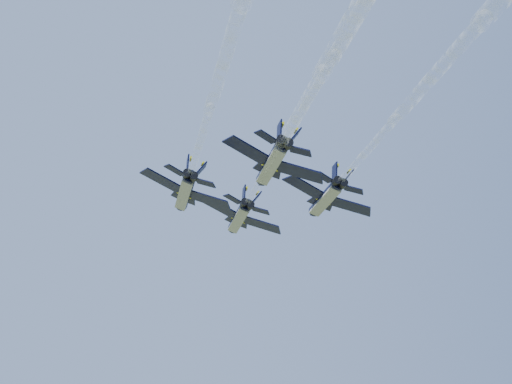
{
  "coord_description": "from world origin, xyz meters",
  "views": [
    {
      "loc": [
        -14.32,
        -114.29,
        58.81
      ],
      "look_at": [
        1.12,
        -1.01,
        97.15
      ],
      "focal_mm": 55.0,
      "sensor_mm": 36.0,
      "label": 1
    }
  ],
  "objects": [
    {
      "name": "jet_right",
      "position": [
        11.71,
        -2.35,
        96.12
      ],
      "size": [
        13.94,
        18.79,
        5.88
      ],
      "rotation": [
        0.0,
        0.36,
        0.04
      ],
      "color": "black"
    },
    {
      "name": "jet_lead",
      "position": [
        -0.25,
        9.57,
        96.12
      ],
      "size": [
        13.94,
        18.79,
        5.88
      ],
      "rotation": [
        0.0,
        0.36,
        0.04
      ],
      "color": "black"
    },
    {
      "name": "jet_slot",
      "position": [
        1.19,
        -16.3,
        96.12
      ],
      "size": [
        13.94,
        18.79,
        5.88
      ],
      "rotation": [
        0.0,
        0.36,
        0.04
      ],
      "color": "black"
    },
    {
      "name": "jet_left",
      "position": [
        -9.82,
        -2.47,
        96.12
      ],
      "size": [
        13.94,
        18.79,
        5.88
      ],
      "rotation": [
        0.0,
        0.36,
        0.04
      ],
      "color": "black"
    }
  ]
}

